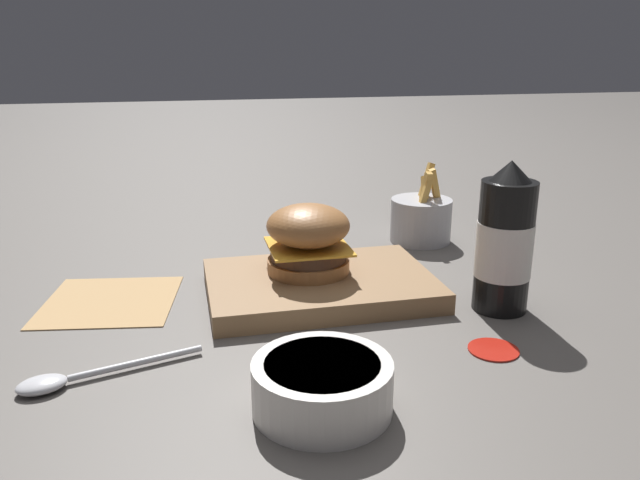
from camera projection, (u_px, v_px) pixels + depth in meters
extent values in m
plane|color=#5B5651|center=(327.00, 286.00, 0.87)|extent=(6.00, 6.00, 0.00)
cube|color=olive|center=(320.00, 285.00, 0.84)|extent=(0.30, 0.21, 0.03)
cylinder|color=#9E6638|center=(308.00, 265.00, 0.85)|extent=(0.11, 0.11, 0.02)
cylinder|color=#4C3323|center=(308.00, 253.00, 0.84)|extent=(0.10, 0.10, 0.02)
cube|color=gold|center=(308.00, 246.00, 0.84)|extent=(0.11, 0.11, 0.00)
ellipsoid|color=#9E6638|center=(308.00, 225.00, 0.83)|extent=(0.11, 0.11, 0.06)
cylinder|color=black|center=(504.00, 247.00, 0.77)|extent=(0.07, 0.07, 0.17)
cylinder|color=white|center=(504.00, 249.00, 0.77)|extent=(0.07, 0.07, 0.07)
cone|color=black|center=(511.00, 171.00, 0.74)|extent=(0.05, 0.05, 0.03)
cylinder|color=#B7B7BC|center=(421.00, 220.00, 1.06)|extent=(0.10, 0.10, 0.07)
cube|color=gold|center=(436.00, 191.00, 1.06)|extent=(0.03, 0.02, 0.08)
cube|color=gold|center=(425.00, 194.00, 1.04)|extent=(0.01, 0.03, 0.08)
cube|color=gold|center=(424.00, 195.00, 1.04)|extent=(0.02, 0.02, 0.08)
cube|color=gold|center=(425.00, 196.00, 1.05)|extent=(0.01, 0.03, 0.07)
cube|color=gold|center=(424.00, 198.00, 1.03)|extent=(0.03, 0.02, 0.07)
cube|color=gold|center=(424.00, 187.00, 1.07)|extent=(0.04, 0.02, 0.09)
cylinder|color=silver|center=(322.00, 386.00, 0.57)|extent=(0.13, 0.13, 0.05)
cylinder|color=#669356|center=(322.00, 366.00, 0.56)|extent=(0.11, 0.11, 0.01)
cylinder|color=silver|center=(138.00, 363.00, 0.65)|extent=(0.13, 0.04, 0.01)
ellipsoid|color=silver|center=(42.00, 385.00, 0.61)|extent=(0.05, 0.04, 0.01)
cylinder|color=#B21E14|center=(493.00, 349.00, 0.69)|extent=(0.06, 0.06, 0.00)
cube|color=tan|center=(110.00, 301.00, 0.82)|extent=(0.19, 0.19, 0.00)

